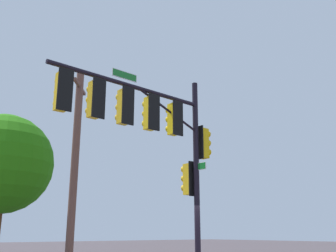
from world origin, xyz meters
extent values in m
cylinder|color=black|center=(0.00, 0.00, 3.49)|extent=(0.20, 0.20, 6.99)
cylinder|color=black|center=(2.87, 0.12, 6.14)|extent=(5.74, 0.38, 0.14)
cylinder|color=black|center=(1.29, 0.05, 5.64)|extent=(2.61, 0.19, 1.07)
cube|color=yellow|center=(1.04, 0.04, 5.39)|extent=(0.33, 0.37, 1.10)
cube|color=black|center=(1.04, 0.24, 5.39)|extent=(0.44, 0.06, 1.22)
sphere|color=maroon|center=(1.05, -0.16, 5.73)|extent=(0.22, 0.22, 0.22)
cylinder|color=yellow|center=(1.05, -0.22, 5.78)|extent=(0.24, 0.15, 0.23)
sphere|color=#855607|center=(1.05, -0.16, 5.39)|extent=(0.22, 0.22, 0.22)
cylinder|color=yellow|center=(1.05, -0.22, 5.44)|extent=(0.24, 0.15, 0.23)
sphere|color=#20FF59|center=(1.05, -0.16, 5.05)|extent=(0.22, 0.22, 0.22)
cylinder|color=yellow|center=(1.05, -0.22, 5.10)|extent=(0.24, 0.15, 0.23)
cube|color=gold|center=(2.09, 0.09, 5.39)|extent=(0.32, 0.36, 1.10)
cube|color=black|center=(2.09, 0.29, 5.39)|extent=(0.44, 0.04, 1.22)
sphere|color=maroon|center=(2.08, -0.11, 5.73)|extent=(0.22, 0.22, 0.22)
cylinder|color=gold|center=(2.08, -0.17, 5.78)|extent=(0.23, 0.14, 0.23)
sphere|color=#855607|center=(2.08, -0.11, 5.39)|extent=(0.22, 0.22, 0.22)
cylinder|color=gold|center=(2.08, -0.17, 5.44)|extent=(0.23, 0.14, 0.23)
sphere|color=#20FF59|center=(2.08, -0.11, 5.05)|extent=(0.22, 0.22, 0.22)
cylinder|color=gold|center=(2.08, -0.17, 5.10)|extent=(0.23, 0.14, 0.23)
cube|color=gold|center=(3.13, 0.13, 5.39)|extent=(0.34, 0.38, 1.10)
cube|color=black|center=(3.12, 0.33, 5.39)|extent=(0.44, 0.07, 1.22)
sphere|color=maroon|center=(3.14, -0.07, 5.73)|extent=(0.22, 0.22, 0.22)
cylinder|color=gold|center=(3.14, -0.13, 5.78)|extent=(0.24, 0.15, 0.23)
sphere|color=#855607|center=(3.14, -0.07, 5.39)|extent=(0.22, 0.22, 0.22)
cylinder|color=gold|center=(3.14, -0.13, 5.44)|extent=(0.24, 0.15, 0.23)
sphere|color=#20FF59|center=(3.14, -0.07, 5.05)|extent=(0.22, 0.22, 0.22)
cylinder|color=gold|center=(3.14, -0.13, 5.10)|extent=(0.24, 0.15, 0.23)
cube|color=gold|center=(4.17, 0.18, 5.39)|extent=(0.35, 0.39, 1.10)
cube|color=black|center=(4.15, 0.37, 5.39)|extent=(0.44, 0.08, 1.22)
sphere|color=maroon|center=(4.19, -0.02, 5.73)|extent=(0.22, 0.22, 0.22)
cylinder|color=gold|center=(4.20, -0.08, 5.78)|extent=(0.24, 0.16, 0.23)
sphere|color=#855607|center=(4.19, -0.02, 5.39)|extent=(0.22, 0.22, 0.22)
cylinder|color=gold|center=(4.20, -0.08, 5.44)|extent=(0.24, 0.16, 0.23)
sphere|color=#20FF59|center=(4.19, -0.02, 5.05)|extent=(0.22, 0.22, 0.22)
cylinder|color=gold|center=(4.20, -0.08, 5.10)|extent=(0.24, 0.16, 0.23)
cube|color=gold|center=(5.22, 0.22, 5.39)|extent=(0.32, 0.36, 1.10)
cube|color=black|center=(5.22, 0.42, 5.39)|extent=(0.44, 0.04, 1.22)
sphere|color=maroon|center=(5.21, 0.02, 5.73)|extent=(0.22, 0.22, 0.22)
cylinder|color=gold|center=(5.21, -0.04, 5.78)|extent=(0.23, 0.14, 0.23)
sphere|color=#855607|center=(5.21, 0.02, 5.39)|extent=(0.22, 0.22, 0.22)
cylinder|color=gold|center=(5.21, -0.04, 5.44)|extent=(0.23, 0.14, 0.23)
sphere|color=#20FF59|center=(5.21, 0.02, 5.05)|extent=(0.22, 0.22, 0.22)
cylinder|color=gold|center=(5.21, -0.04, 5.10)|extent=(0.23, 0.14, 0.23)
cube|color=yellow|center=(-0.35, -0.01, 4.74)|extent=(0.37, 0.33, 1.10)
cube|color=black|center=(-0.15, -0.01, 4.74)|extent=(0.06, 0.44, 1.22)
sphere|color=maroon|center=(-0.55, -0.02, 5.08)|extent=(0.22, 0.22, 0.22)
cylinder|color=yellow|center=(-0.61, -0.03, 5.13)|extent=(0.15, 0.24, 0.23)
sphere|color=#855607|center=(-0.55, -0.02, 4.74)|extent=(0.22, 0.22, 0.22)
cylinder|color=yellow|center=(-0.61, -0.03, 4.79)|extent=(0.15, 0.24, 0.23)
sphere|color=#20FF59|center=(-0.55, -0.02, 4.40)|extent=(0.22, 0.22, 0.22)
cylinder|color=yellow|center=(-0.61, -0.03, 4.45)|extent=(0.15, 0.24, 0.23)
cube|color=yellow|center=(0.01, -0.35, 3.44)|extent=(0.33, 0.37, 1.10)
cube|color=black|center=(0.01, -0.15, 3.44)|extent=(0.44, 0.06, 1.22)
sphere|color=maroon|center=(0.02, -0.55, 3.78)|extent=(0.22, 0.22, 0.22)
cylinder|color=yellow|center=(0.03, -0.61, 3.83)|extent=(0.24, 0.15, 0.23)
sphere|color=#855607|center=(0.02, -0.55, 3.44)|extent=(0.22, 0.22, 0.22)
cylinder|color=yellow|center=(0.03, -0.61, 3.49)|extent=(0.24, 0.15, 0.23)
sphere|color=#20FF59|center=(0.02, -0.55, 3.10)|extent=(0.22, 0.22, 0.22)
cylinder|color=yellow|center=(0.03, -0.61, 3.15)|extent=(0.24, 0.15, 0.23)
cube|color=white|center=(3.16, 0.13, 6.44)|extent=(0.94, 0.06, 0.26)
cube|color=#1C7128|center=(3.16, 0.13, 6.44)|extent=(0.90, 0.07, 0.22)
cube|color=white|center=(0.00, 0.00, 3.84)|extent=(0.06, 0.94, 0.26)
cube|color=#126B23|center=(0.00, 0.00, 3.84)|extent=(0.07, 0.90, 0.22)
cylinder|color=brown|center=(2.61, -4.28, 4.06)|extent=(0.31, 0.31, 8.12)
cube|color=brown|center=(2.61, -4.28, 7.52)|extent=(1.23, 1.47, 0.12)
sphere|color=#27750F|center=(4.36, -7.86, 4.56)|extent=(4.40, 4.40, 4.40)
camera|label=1|loc=(9.22, 9.92, 1.61)|focal=41.36mm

